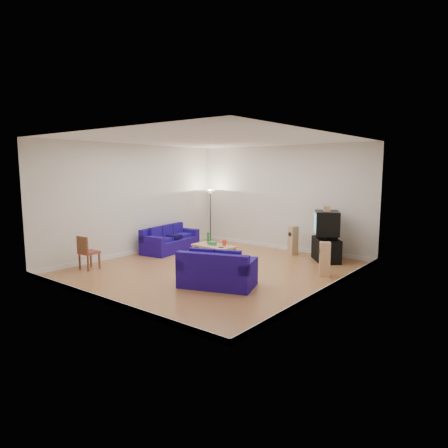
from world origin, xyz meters
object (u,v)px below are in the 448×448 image
Objects in this scene: sofa_loveseat at (217,273)px; television at (327,223)px; sofa_three_seat at (169,242)px; tv_stand at (326,250)px; coffee_table at (214,247)px.

television is (0.81, 3.69, 0.75)m from sofa_loveseat.
sofa_three_seat reaches higher than tv_stand.
sofa_three_seat is 2.00× the size of television.
coffee_table is at bearing 76.75° from sofa_three_seat.
coffee_table is at bearing -91.43° from tv_stand.
sofa_loveseat is (3.51, -1.99, 0.02)m from sofa_three_seat.
sofa_loveseat reaches higher than sofa_three_seat.
sofa_loveseat is at bearing 52.01° from sofa_three_seat.
sofa_three_seat is at bearing 175.19° from coffee_table.
coffee_table is (1.90, -0.16, 0.10)m from sofa_three_seat.
television reaches higher than sofa_three_seat.
television is (4.32, 1.69, 0.77)m from sofa_three_seat.
tv_stand is 1.01× the size of television.
sofa_loveseat is 3.80m from tv_stand.
sofa_loveseat is at bearing -41.26° from television.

